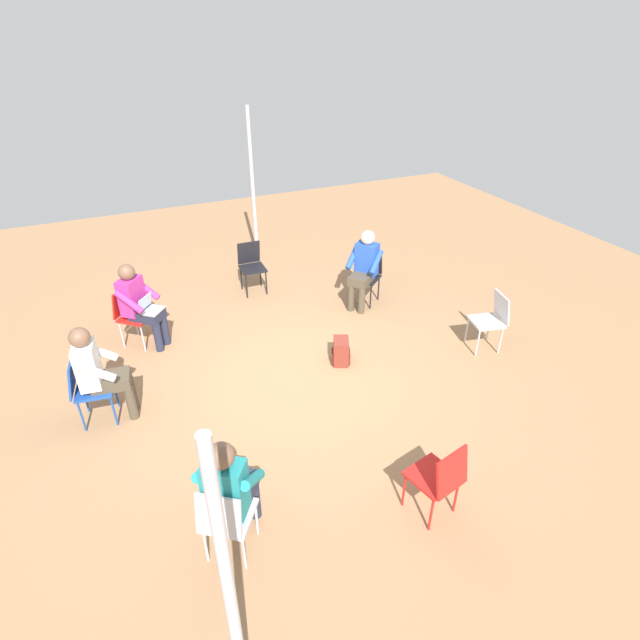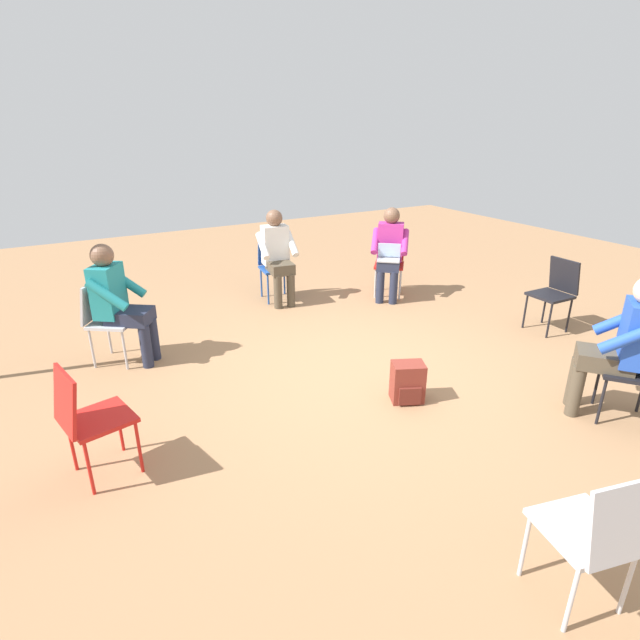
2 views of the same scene
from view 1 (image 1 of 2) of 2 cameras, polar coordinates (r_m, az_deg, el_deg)
ground_plane at (r=6.56m, az=-2.56°, el=-6.63°), size 15.30×15.30×0.00m
chair_east at (r=6.21m, az=-25.13°, el=-6.83°), size 0.49×0.45×0.85m
chair_north at (r=4.81m, az=13.51°, el=-17.01°), size 0.48×0.51×0.85m
chair_south at (r=8.49m, az=-7.86°, el=6.40°), size 0.41×0.45×0.85m
chair_southwest at (r=8.13m, az=5.46°, el=5.38°), size 0.58×0.58×0.85m
chair_northeast at (r=4.49m, az=-10.75°, el=-21.27°), size 0.57×0.58×0.85m
chair_west at (r=7.25m, az=19.04°, el=0.28°), size 0.51×0.48×0.85m
chair_southeast at (r=7.46m, az=-20.79°, el=0.81°), size 0.59×0.58×0.85m
person_with_laptop at (r=7.27m, az=-19.98°, el=1.96°), size 0.64×0.63×1.24m
person_in_white at (r=6.07m, az=-24.01°, el=-5.15°), size 0.55×0.54×1.24m
person_in_blue at (r=7.90m, az=5.06°, el=6.21°), size 0.63×0.63×1.24m
person_in_teal at (r=4.43m, az=-10.22°, el=-18.07°), size 0.63×0.63×1.24m
backpack_near_laptop_user at (r=6.74m, az=2.40°, el=-3.74°), size 0.31×0.34×0.36m
tent_pole_near at (r=9.45m, az=-7.70°, el=14.79°), size 0.07×0.07×2.78m
tent_pole_far at (r=3.11m, az=-9.93°, el=-30.30°), size 0.07×0.07×2.61m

